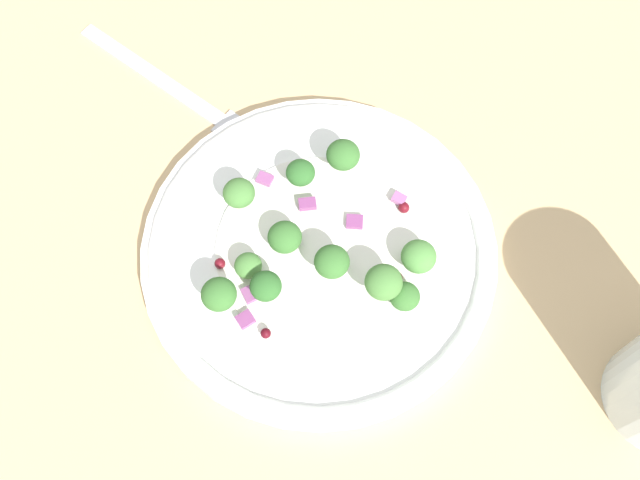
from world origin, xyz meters
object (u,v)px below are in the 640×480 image
at_px(plate, 320,250).
at_px(broccoli_floret_2, 307,173).
at_px(broccoli_floret_0, 226,295).
at_px(broccoli_floret_1, 425,257).
at_px(fork, 184,91).

distance_m(plate, broccoli_floret_2, 0.06).
distance_m(broccoli_floret_0, broccoli_floret_2, 0.11).
distance_m(broccoli_floret_0, broccoli_floret_1, 0.14).
height_order(broccoli_floret_0, broccoli_floret_2, broccoli_floret_0).
xyz_separation_m(broccoli_floret_2, fork, (0.10, -0.09, -0.03)).
bearing_deg(broccoli_floret_2, fork, -42.11).
relative_size(broccoli_floret_0, broccoli_floret_1, 0.98).
distance_m(plate, fork, 0.18).
xyz_separation_m(broccoli_floret_1, fork, (0.18, -0.16, -0.03)).
relative_size(plate, broccoli_floret_2, 11.89).
distance_m(plate, broccoli_floret_1, 0.08).
relative_size(broccoli_floret_2, fork, 0.14).
distance_m(broccoli_floret_0, fork, 0.19).
height_order(broccoli_floret_2, fork, broccoli_floret_2).
relative_size(broccoli_floret_1, broccoli_floret_2, 1.16).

